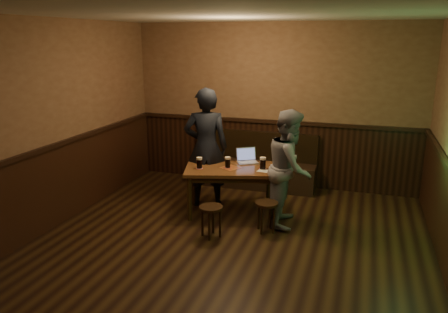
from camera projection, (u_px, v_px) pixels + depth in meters
room at (224, 158)px, 5.03m from camera, size 5.04×6.04×2.84m
bench at (253, 169)px, 7.67m from camera, size 2.20×0.50×0.95m
pub_table at (231, 174)px, 6.39m from camera, size 1.47×1.08×0.71m
stool_left at (211, 212)px, 5.68m from camera, size 0.35×0.35×0.42m
stool_right at (266, 208)px, 5.84m from camera, size 0.39×0.39×0.42m
pint_left at (199, 163)px, 6.32m from camera, size 0.11×0.11×0.17m
pint_mid at (228, 162)px, 6.35m from camera, size 0.11×0.11×0.16m
pint_right at (263, 163)px, 6.28m from camera, size 0.12×0.12×0.18m
laptop at (247, 159)px, 6.64m from camera, size 0.39×0.37×0.22m
menu at (265, 171)px, 6.20m from camera, size 0.24×0.17×0.00m
person_suit at (206, 148)px, 6.64m from camera, size 0.78×0.63×1.84m
person_grey at (290, 168)px, 6.00m from camera, size 0.65×0.82×1.62m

